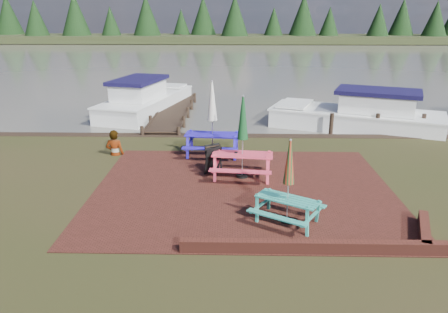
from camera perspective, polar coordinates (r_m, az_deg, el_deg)
ground at (r=12.41m, az=2.61°, el=-6.17°), size 120.00×120.00×0.00m
paving at (r=13.32m, az=2.53°, el=-4.33°), size 9.00×7.50×0.02m
brick_wall at (r=10.48m, az=14.93°, el=-10.88°), size 6.21×1.79×0.30m
water at (r=48.55m, az=1.71°, el=12.46°), size 120.00×60.00×0.02m
far_treeline at (r=77.29m, az=1.62°, el=17.19°), size 120.00×10.00×8.10m
picnic_table_teal at (r=11.16m, az=8.34°, el=-4.96°), size 2.10×2.04×2.22m
picnic_table_red at (r=13.97m, az=2.42°, el=0.85°), size 2.11×1.92×2.68m
picnic_table_blue at (r=16.15m, az=-1.53°, el=3.45°), size 2.14×1.94×2.78m
chalkboard at (r=14.56m, az=-1.43°, el=-0.30°), size 0.60×0.82×0.93m
jetty at (r=23.33m, az=-6.62°, el=5.90°), size 1.76×9.08×1.00m
boat_jetty at (r=24.45m, az=-10.23°, el=7.13°), size 4.39×7.96×2.19m
boat_near at (r=21.58m, az=17.24°, el=5.02°), size 8.31×5.38×2.12m
person at (r=16.72m, az=-14.26°, el=3.32°), size 0.74×0.54×1.91m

